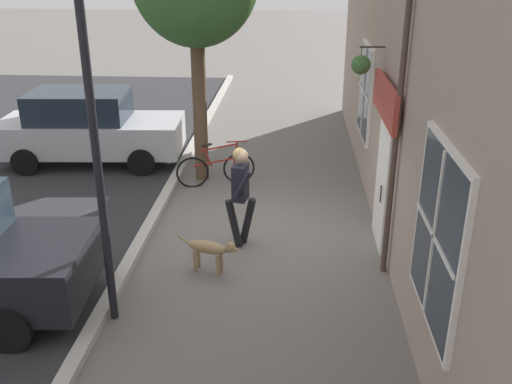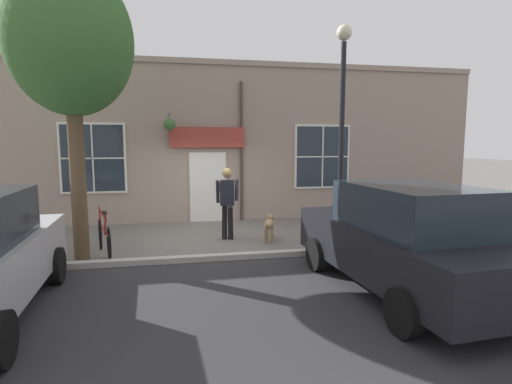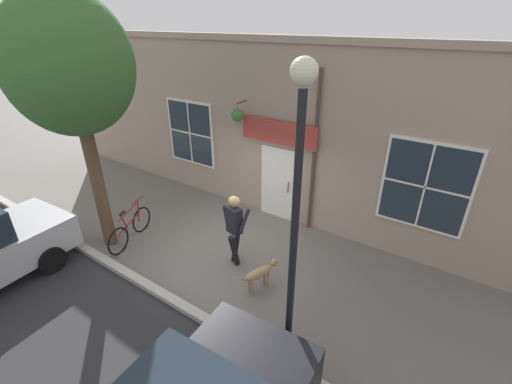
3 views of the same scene
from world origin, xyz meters
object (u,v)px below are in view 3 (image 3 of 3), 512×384
at_px(pedestrian_walking, 234,224).
at_px(leaning_bicycle, 130,228).
at_px(dog_on_leash, 261,272).
at_px(street_tree_by_curb, 73,69).
at_px(street_lamp, 297,194).

relative_size(pedestrian_walking, leaning_bicycle, 1.06).
height_order(dog_on_leash, leaning_bicycle, leaning_bicycle).
relative_size(pedestrian_walking, dog_on_leash, 1.70).
height_order(street_tree_by_curb, street_lamp, street_tree_by_curb).
xyz_separation_m(pedestrian_walking, street_tree_by_curb, (1.14, -3.16, 3.18)).
height_order(pedestrian_walking, leaning_bicycle, pedestrian_walking).
distance_m(dog_on_leash, leaning_bicycle, 3.77).
height_order(pedestrian_walking, dog_on_leash, pedestrian_walking).
bearing_deg(street_tree_by_curb, leaning_bicycle, 131.33).
bearing_deg(leaning_bicycle, pedestrian_walking, 106.12).
bearing_deg(pedestrian_walking, dog_on_leash, 68.13).
bearing_deg(leaning_bicycle, street_tree_by_curb, -48.67).
distance_m(dog_on_leash, street_lamp, 3.26).
distance_m(leaning_bicycle, street_lamp, 5.82).
bearing_deg(pedestrian_walking, leaning_bicycle, -73.88).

